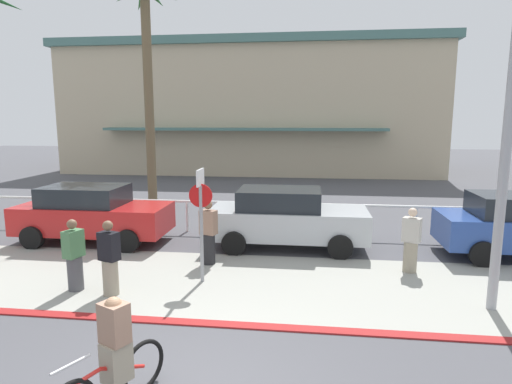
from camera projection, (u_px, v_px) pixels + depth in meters
name	position (u px, v px, depth m)	size (l,w,h in m)	color
ground_plane	(265.00, 223.00, 15.42)	(80.00, 80.00, 0.00)	#4C4C51
sidewalk_strip	(238.00, 283.00, 9.74)	(44.00, 4.00, 0.02)	#9E9E93
curb_paint	(220.00, 324.00, 7.78)	(44.00, 0.24, 0.03)	maroon
building_backdrop	(254.00, 109.00, 32.05)	(25.28, 12.23, 8.63)	#BCAD8E
rail_fence	(260.00, 208.00, 13.81)	(19.16, 0.08, 1.04)	white
stop_sign_bike_lane	(201.00, 209.00, 9.55)	(0.52, 0.56, 2.56)	gray
palm_tree_1	(145.00, 42.00, 16.54)	(3.12, 3.25, 8.64)	brown
car_red_1	(92.00, 213.00, 12.89)	(4.40, 2.02, 1.69)	red
car_silver_2	(286.00, 218.00, 12.33)	(4.40, 2.02, 1.69)	#B2B7BC
cyclist_red_0	(113.00, 357.00, 5.45)	(0.87, 1.65, 1.50)	black
pedestrian_0	(411.00, 243.00, 10.33)	(0.47, 0.43, 1.58)	gray
pedestrian_1	(110.00, 262.00, 8.97)	(0.46, 0.41, 1.60)	gray
pedestrian_2	(74.00, 258.00, 9.23)	(0.40, 0.46, 1.56)	#4C4C51
pedestrian_3	(209.00, 235.00, 10.90)	(0.46, 0.40, 1.64)	#232326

